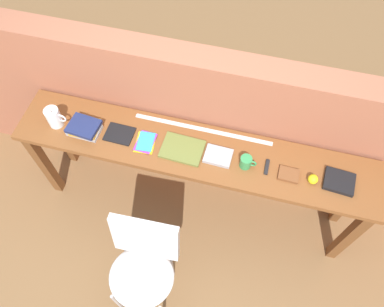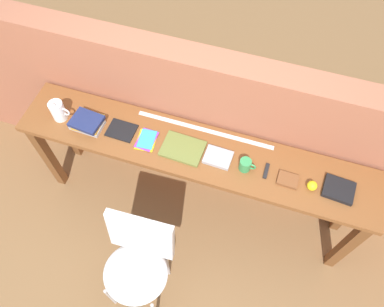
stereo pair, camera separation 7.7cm
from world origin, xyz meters
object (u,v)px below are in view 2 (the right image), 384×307
Objects in this scene: book_open_centre at (183,149)px; multitool_folded at (266,171)px; book_stack_leftmost at (87,123)px; sports_ball_small at (312,186)px; magazine_cycling at (122,130)px; pamphlet_pile_colourful at (147,140)px; mug at (245,165)px; book_repair_rightmost at (339,189)px; pitcher_white at (58,111)px; leather_journal_brown at (288,180)px; chair_white_moulded at (138,260)px.

book_open_centre reaches higher than multitool_folded.
book_stack_leftmost reaches higher than sports_ball_small.
pamphlet_pile_colourful reaches higher than magazine_cycling.
pamphlet_pile_colourful is 1.68× the size of mug.
pamphlet_pile_colourful is 2.88× the size of sports_ball_small.
book_repair_rightmost reaches higher than magazine_cycling.
pitcher_white is 1.48m from multitool_folded.
pitcher_white reaches higher than mug.
book_stack_leftmost is at bearing -179.62° from mug.
book_repair_rightmost reaches higher than book_open_centre.
pitcher_white is 1.62m from leather_journal_brown.
book_stack_leftmost is at bearing -178.76° from multitool_folded.
leather_journal_brown reaches higher than pamphlet_pile_colourful.
multitool_folded is 0.15m from leather_journal_brown.
book_open_centre is at bearing 178.19° from mug.
pitcher_white is 0.22m from book_stack_leftmost.
mug is (0.88, -0.03, 0.04)m from magazine_cycling.
book_stack_leftmost is 0.24m from magazine_cycling.
multitool_folded is at bearing 47.59° from chair_white_moulded.
magazine_cycling is (-0.37, 0.72, 0.36)m from chair_white_moulded.
pitcher_white is 1.34m from mug.
pamphlet_pile_colourful is (0.65, 0.01, -0.07)m from pitcher_white.
multitool_folded is (0.66, 0.72, 0.36)m from chair_white_moulded.
leather_journal_brown reaches higher than magazine_cycling.
sports_ball_small is at bearing -0.07° from book_stack_leftmost.
mug reaches higher than chair_white_moulded.
sports_ball_small is (1.77, -0.01, -0.05)m from pitcher_white.
mug is at bearing 0.38° from book_stack_leftmost.
pamphlet_pile_colourful is 0.97× the size of book_repair_rightmost.
sports_ball_small is (1.56, -0.00, -0.01)m from book_stack_leftmost.
magazine_cycling is at bearing 174.67° from pamphlet_pile_colourful.
book_open_centre reaches higher than chair_white_moulded.
book_open_centre is (0.26, 0.01, 0.00)m from pamphlet_pile_colourful.
book_open_centre is at bearing -175.03° from book_repair_rightmost.
pitcher_white is at bearing -177.15° from book_open_centre.
book_open_centre is at bearing 179.98° from leather_journal_brown.
mug reaches higher than book_open_centre.
book_repair_rightmost is (0.60, 0.03, -0.03)m from mug.
book_stack_leftmost is 1.41m from leather_journal_brown.
leather_journal_brown is 0.32m from book_repair_rightmost.
sports_ball_small is at bearing -0.37° from pitcher_white.
chair_white_moulded is at bearing -94.68° from book_open_centre.
magazine_cycling is at bearing -179.40° from book_open_centre.
chair_white_moulded is 1.04m from multitool_folded.
pamphlet_pile_colourful is 1.12m from sports_ball_small.
pamphlet_pile_colourful is 0.26m from book_open_centre.
leather_journal_brown is 2.03× the size of sports_ball_small.
mug is at bearing 178.75° from sports_ball_small.
pitcher_white reaches higher than leather_journal_brown.
book_stack_leftmost is at bearing 179.93° from sports_ball_small.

